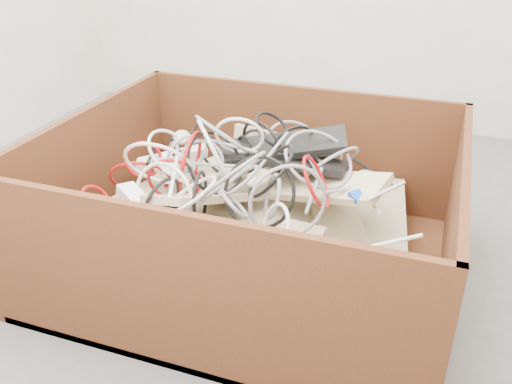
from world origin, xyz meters
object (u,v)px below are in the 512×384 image
(power_strip_right, at_px, (147,213))
(vga_plug, at_px, (357,196))
(cardboard_box, at_px, (249,235))
(power_strip_left, at_px, (172,158))

(power_strip_right, bearing_deg, vga_plug, 56.70)
(cardboard_box, relative_size, power_strip_right, 4.42)
(power_strip_right, bearing_deg, power_strip_left, 137.94)
(power_strip_left, bearing_deg, vga_plug, -22.86)
(cardboard_box, height_order, power_strip_right, cardboard_box)
(power_strip_right, distance_m, vga_plug, 0.66)
(vga_plug, bearing_deg, power_strip_right, -112.12)
(power_strip_left, xyz_separation_m, power_strip_right, (0.10, -0.36, -0.02))
(power_strip_left, relative_size, power_strip_right, 0.88)
(cardboard_box, height_order, power_strip_left, cardboard_box)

